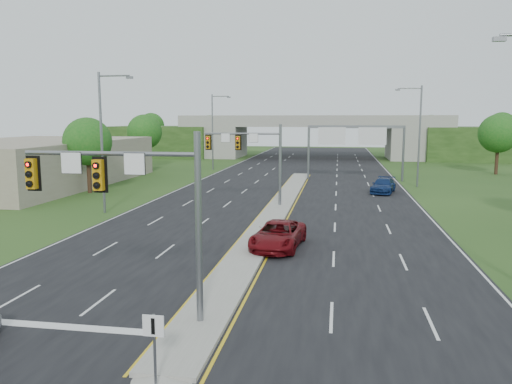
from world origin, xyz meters
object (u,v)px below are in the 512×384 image
at_px(keep_right_sign, 154,339).
at_px(car_far_a, 278,235).
at_px(signal_mast_far, 254,151).
at_px(overpass, 313,139).
at_px(signal_mast_near, 136,195).
at_px(car_far_b, 383,186).
at_px(sign_gantry, 354,137).

bearing_deg(keep_right_sign, car_far_a, 84.59).
xyz_separation_m(signal_mast_far, keep_right_sign, (2.26, -29.45, -3.21)).
relative_size(signal_mast_far, car_far_a, 1.27).
bearing_deg(keep_right_sign, overpass, 90.00).
height_order(signal_mast_near, car_far_a, signal_mast_near).
relative_size(signal_mast_near, car_far_a, 1.27).
xyz_separation_m(signal_mast_far, car_far_b, (11.66, 9.85, -3.97)).
bearing_deg(signal_mast_far, sign_gantry, 65.89).
bearing_deg(car_far_b, overpass, 114.74).
xyz_separation_m(signal_mast_near, car_far_b, (11.66, 34.85, -3.97)).
distance_m(signal_mast_far, car_far_b, 15.77).
bearing_deg(signal_mast_far, car_far_a, -74.56).
height_order(keep_right_sign, car_far_b, keep_right_sign).
height_order(sign_gantry, car_far_b, sign_gantry).
height_order(keep_right_sign, overpass, overpass).
distance_m(signal_mast_far, keep_right_sign, 29.71).
bearing_deg(overpass, sign_gantry, -79.21).
distance_m(keep_right_sign, sign_gantry, 50.04).
height_order(signal_mast_near, signal_mast_far, same).
relative_size(overpass, car_far_a, 14.57).
height_order(signal_mast_far, overpass, overpass).
relative_size(sign_gantry, car_far_a, 2.11).
height_order(overpass, car_far_a, overpass).
distance_m(car_far_a, car_far_b, 24.77).
distance_m(signal_mast_near, overpass, 80.11).
bearing_deg(car_far_b, signal_mast_near, -95.49).
height_order(signal_mast_near, keep_right_sign, signal_mast_near).
bearing_deg(signal_mast_near, signal_mast_far, 90.00).
relative_size(car_far_a, car_far_b, 1.09).
distance_m(keep_right_sign, car_far_a, 15.91).
relative_size(keep_right_sign, overpass, 0.03).
xyz_separation_m(signal_mast_near, keep_right_sign, (2.26, -4.45, -3.21)).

